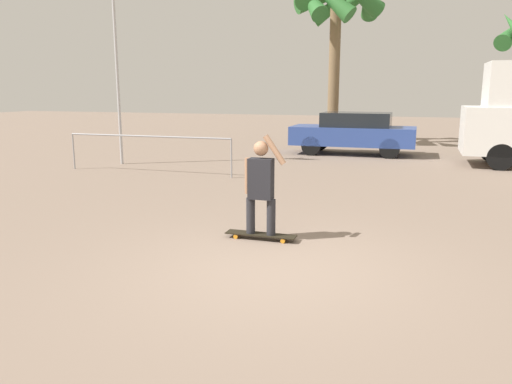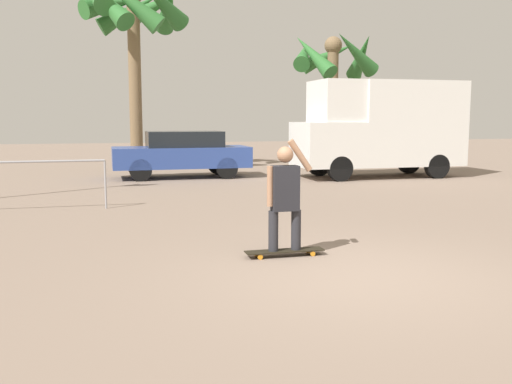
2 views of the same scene
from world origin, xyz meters
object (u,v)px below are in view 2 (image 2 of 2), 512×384
at_px(person_skateboarder, 285,192).
at_px(camper_van, 382,126).
at_px(skateboard, 285,251).
at_px(palm_tree_center_background, 133,12).
at_px(parked_car_blue, 182,153).
at_px(palm_tree_near_van, 332,62).

height_order(person_skateboarder, camper_van, camper_van).
height_order(skateboard, person_skateboarder, person_skateboarder).
bearing_deg(palm_tree_center_background, camper_van, -30.59).
xyz_separation_m(camper_van, palm_tree_center_background, (-7.75, 4.58, 4.08)).
height_order(camper_van, parked_car_blue, camper_van).
distance_m(camper_van, palm_tree_center_background, 9.89).
relative_size(person_skateboarder, camper_van, 0.29).
bearing_deg(palm_tree_near_van, parked_car_blue, -155.84).
bearing_deg(skateboard, person_skateboarder, 180.00).
bearing_deg(skateboard, parked_car_blue, 89.77).
relative_size(skateboard, parked_car_blue, 0.26).
bearing_deg(skateboard, palm_tree_center_background, 95.03).
distance_m(skateboard, palm_tree_near_van, 16.06).
xyz_separation_m(camper_van, parked_car_blue, (-6.45, 1.47, -0.88)).
distance_m(parked_car_blue, palm_tree_near_van, 7.84).
bearing_deg(skateboard, palm_tree_near_van, 65.22).
bearing_deg(camper_van, skateboard, -123.71).
xyz_separation_m(skateboard, person_skateboarder, (-0.00, 0.00, 0.84)).
bearing_deg(palm_tree_near_van, palm_tree_center_background, 178.45).
xyz_separation_m(camper_van, palm_tree_near_van, (0.02, 4.37, 2.48)).
bearing_deg(person_skateboarder, palm_tree_near_van, 65.22).
distance_m(person_skateboarder, palm_tree_center_background, 15.17).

